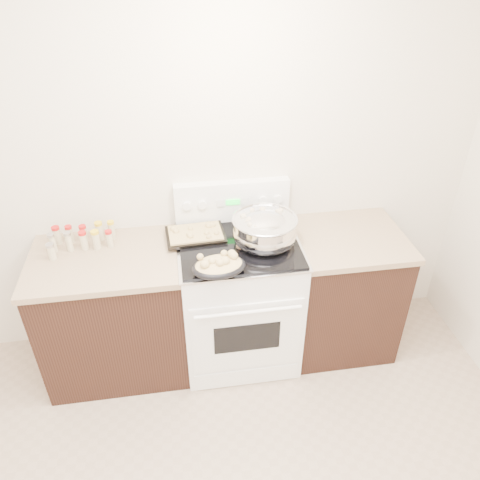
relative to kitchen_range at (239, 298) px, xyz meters
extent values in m
cube|color=beige|center=(-0.35, 0.35, 0.86)|extent=(4.00, 0.05, 2.70)
cube|color=black|center=(-0.83, 0.01, -0.05)|extent=(0.90, 0.64, 0.88)
cube|color=brown|center=(-0.83, 0.01, 0.41)|extent=(0.93, 0.67, 0.04)
cube|color=black|center=(0.73, 0.01, -0.05)|extent=(0.70, 0.64, 0.88)
cube|color=brown|center=(0.73, 0.01, 0.41)|extent=(0.73, 0.67, 0.04)
cube|color=white|center=(0.00, 0.00, -0.03)|extent=(0.76, 0.66, 0.92)
cube|color=white|center=(0.00, -0.34, -0.04)|extent=(0.70, 0.01, 0.55)
cube|color=black|center=(0.00, -0.35, -0.04)|extent=(0.42, 0.01, 0.22)
cylinder|color=white|center=(0.00, -0.38, 0.21)|extent=(0.65, 0.02, 0.02)
cube|color=white|center=(0.00, -0.34, -0.41)|extent=(0.70, 0.01, 0.14)
cube|color=silver|center=(0.00, 0.00, 0.44)|extent=(0.78, 0.68, 0.01)
cube|color=black|center=(0.00, 0.00, 0.45)|extent=(0.74, 0.64, 0.01)
cube|color=white|center=(0.00, 0.29, 0.59)|extent=(0.76, 0.07, 0.28)
cylinder|color=white|center=(-0.30, 0.24, 0.61)|extent=(0.06, 0.02, 0.06)
cylinder|color=white|center=(-0.20, 0.24, 0.61)|extent=(0.06, 0.02, 0.06)
cylinder|color=white|center=(0.20, 0.24, 0.61)|extent=(0.06, 0.02, 0.06)
cylinder|color=white|center=(0.30, 0.24, 0.61)|extent=(0.06, 0.02, 0.06)
cube|color=#19E533|center=(0.00, 0.25, 0.61)|extent=(0.09, 0.00, 0.04)
cube|color=silver|center=(-0.08, 0.25, 0.61)|extent=(0.05, 0.00, 0.05)
cube|color=silver|center=(0.08, 0.25, 0.61)|extent=(0.05, 0.00, 0.05)
ellipsoid|color=silver|center=(0.16, -0.03, 0.53)|extent=(0.44, 0.44, 0.24)
cylinder|color=silver|center=(0.16, -0.03, 0.46)|extent=(0.22, 0.22, 0.01)
torus|color=silver|center=(0.16, -0.03, 0.63)|extent=(0.41, 0.41, 0.02)
cylinder|color=silver|center=(0.16, -0.03, 0.56)|extent=(0.38, 0.38, 0.13)
cylinder|color=brown|center=(0.16, -0.03, 0.62)|extent=(0.36, 0.36, 0.00)
cube|color=#C3B290|center=(0.05, -0.03, 0.62)|extent=(0.04, 0.04, 0.02)
cube|color=#C3B290|center=(0.22, -0.02, 0.62)|extent=(0.03, 0.03, 0.02)
cube|color=#C3B290|center=(0.28, 0.06, 0.62)|extent=(0.04, 0.04, 0.03)
cube|color=#C3B290|center=(0.09, -0.10, 0.62)|extent=(0.03, 0.03, 0.02)
cube|color=#C3B290|center=(0.06, -0.07, 0.62)|extent=(0.04, 0.04, 0.03)
cube|color=#C3B290|center=(0.26, 0.05, 0.62)|extent=(0.04, 0.04, 0.03)
cube|color=#C3B290|center=(0.22, -0.07, 0.62)|extent=(0.04, 0.04, 0.02)
cube|color=#C3B290|center=(0.11, 0.02, 0.62)|extent=(0.04, 0.04, 0.03)
cube|color=#C3B290|center=(0.16, -0.07, 0.62)|extent=(0.04, 0.04, 0.03)
cube|color=#C3B290|center=(0.07, -0.02, 0.62)|extent=(0.05, 0.05, 0.03)
cube|color=#C3B290|center=(0.17, 0.10, 0.62)|extent=(0.04, 0.04, 0.03)
cube|color=#C3B290|center=(0.10, 0.10, 0.62)|extent=(0.03, 0.03, 0.02)
cube|color=#C3B290|center=(0.03, 0.03, 0.62)|extent=(0.03, 0.03, 0.03)
cube|color=#C3B290|center=(0.17, 0.09, 0.62)|extent=(0.04, 0.04, 0.03)
ellipsoid|color=black|center=(-0.16, -0.28, 0.49)|extent=(0.33, 0.25, 0.08)
ellipsoid|color=tan|center=(-0.16, -0.28, 0.51)|extent=(0.30, 0.23, 0.06)
sphere|color=tan|center=(-0.15, -0.32, 0.54)|extent=(0.05, 0.05, 0.05)
sphere|color=tan|center=(-0.07, -0.26, 0.54)|extent=(0.05, 0.05, 0.05)
sphere|color=tan|center=(-0.24, -0.31, 0.54)|extent=(0.05, 0.05, 0.05)
sphere|color=tan|center=(-0.08, -0.24, 0.54)|extent=(0.05, 0.05, 0.05)
sphere|color=tan|center=(-0.26, -0.23, 0.54)|extent=(0.04, 0.04, 0.04)
sphere|color=tan|center=(-0.12, -0.30, 0.54)|extent=(0.06, 0.06, 0.06)
sphere|color=tan|center=(-0.12, -0.22, 0.54)|extent=(0.04, 0.04, 0.04)
sphere|color=tan|center=(-0.20, -0.29, 0.54)|extent=(0.05, 0.05, 0.05)
cube|color=black|center=(-0.26, 0.12, 0.46)|extent=(0.39, 0.28, 0.02)
cube|color=tan|center=(-0.26, 0.12, 0.48)|extent=(0.35, 0.24, 0.02)
sphere|color=tan|center=(-0.19, 0.09, 0.49)|extent=(0.04, 0.04, 0.04)
sphere|color=tan|center=(-0.15, 0.18, 0.49)|extent=(0.05, 0.05, 0.05)
sphere|color=tan|center=(-0.17, 0.17, 0.49)|extent=(0.04, 0.04, 0.04)
sphere|color=tan|center=(-0.29, 0.16, 0.49)|extent=(0.03, 0.03, 0.03)
sphere|color=tan|center=(-0.30, 0.08, 0.49)|extent=(0.04, 0.04, 0.04)
sphere|color=tan|center=(-0.40, 0.17, 0.49)|extent=(0.04, 0.04, 0.04)
sphere|color=tan|center=(-0.18, 0.04, 0.49)|extent=(0.03, 0.03, 0.03)
sphere|color=tan|center=(-0.13, 0.08, 0.49)|extent=(0.03, 0.03, 0.03)
sphere|color=tan|center=(-0.38, 0.14, 0.49)|extent=(0.04, 0.04, 0.04)
sphere|color=tan|center=(-0.30, 0.06, 0.49)|extent=(0.04, 0.04, 0.04)
cylinder|color=#AA784E|center=(0.07, 0.02, 0.46)|extent=(0.19, 0.20, 0.01)
sphere|color=#AA784E|center=(0.00, -0.06, 0.47)|extent=(0.04, 0.04, 0.04)
sphere|color=#9AC6E6|center=(0.23, -0.06, 0.48)|extent=(0.08, 0.08, 0.08)
cylinder|color=#9AC6E6|center=(0.26, 0.05, 0.51)|extent=(0.08, 0.24, 0.07)
cylinder|color=#BFB28C|center=(-1.13, 0.20, 0.48)|extent=(0.05, 0.05, 0.10)
cylinder|color=#B21414|center=(-1.13, 0.20, 0.54)|extent=(0.05, 0.05, 0.02)
cylinder|color=#BFB28C|center=(-1.05, 0.21, 0.48)|extent=(0.04, 0.04, 0.10)
cylinder|color=#B21414|center=(-1.05, 0.21, 0.54)|extent=(0.04, 0.04, 0.02)
cylinder|color=#BFB28C|center=(-0.96, 0.20, 0.48)|extent=(0.04, 0.04, 0.10)
cylinder|color=#B21414|center=(-0.96, 0.20, 0.54)|extent=(0.05, 0.05, 0.02)
cylinder|color=#BFB28C|center=(-0.87, 0.21, 0.49)|extent=(0.05, 0.05, 0.11)
cylinder|color=gold|center=(-0.87, 0.21, 0.55)|extent=(0.05, 0.05, 0.02)
cylinder|color=#BFB28C|center=(-0.79, 0.21, 0.48)|extent=(0.04, 0.04, 0.11)
cylinder|color=gold|center=(-0.79, 0.21, 0.55)|extent=(0.04, 0.04, 0.02)
cylinder|color=#BFB28C|center=(-1.14, 0.11, 0.49)|extent=(0.04, 0.04, 0.11)
cylinder|color=#B2B2B7|center=(-1.14, 0.11, 0.55)|extent=(0.04, 0.04, 0.02)
cylinder|color=#BFB28C|center=(-1.04, 0.11, 0.49)|extent=(0.04, 0.04, 0.11)
cylinder|color=#B2B2B7|center=(-1.04, 0.11, 0.55)|extent=(0.04, 0.04, 0.02)
cylinder|color=#BFB28C|center=(-0.95, 0.11, 0.48)|extent=(0.05, 0.05, 0.11)
cylinder|color=#B21414|center=(-0.95, 0.11, 0.55)|extent=(0.05, 0.05, 0.02)
cylinder|color=#BFB28C|center=(-0.88, 0.11, 0.49)|extent=(0.05, 0.05, 0.11)
cylinder|color=gold|center=(-0.88, 0.11, 0.55)|extent=(0.05, 0.05, 0.02)
cylinder|color=#BFB28C|center=(-0.80, 0.12, 0.48)|extent=(0.04, 0.04, 0.10)
cylinder|color=#B21414|center=(-0.80, 0.12, 0.54)|extent=(0.04, 0.04, 0.02)
cylinder|color=#BFB28C|center=(-1.13, 0.03, 0.48)|extent=(0.05, 0.05, 0.09)
cylinder|color=#B2B2B7|center=(-1.13, 0.03, 0.53)|extent=(0.05, 0.05, 0.02)
camera|label=1|loc=(-0.36, -2.41, 2.10)|focal=35.00mm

